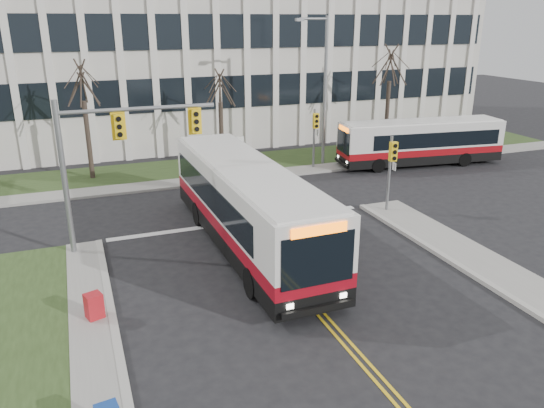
{
  "coord_description": "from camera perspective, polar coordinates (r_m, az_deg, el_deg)",
  "views": [
    {
      "loc": [
        -6.77,
        -13.9,
        8.99
      ],
      "look_at": [
        0.33,
        4.78,
        2.0
      ],
      "focal_mm": 35.0,
      "sensor_mm": 36.0,
      "label": 1
    }
  ],
  "objects": [
    {
      "name": "ground",
      "position": [
        17.88,
        4.55,
        -10.96
      ],
      "size": [
        120.0,
        120.0,
        0.0
      ],
      "primitive_type": "plane",
      "color": "black",
      "rests_on": "ground"
    },
    {
      "name": "sidewalk_cross",
      "position": [
        32.63,
        1.17,
        3.42
      ],
      "size": [
        44.0,
        1.6,
        0.14
      ],
      "primitive_type": "cube",
      "color": "#9E9B93",
      "rests_on": "ground"
    },
    {
      "name": "building_lawn",
      "position": [
        35.15,
        -0.54,
        4.57
      ],
      "size": [
        44.0,
        5.0,
        0.12
      ],
      "primitive_type": "cube",
      "color": "#2E421C",
      "rests_on": "ground"
    },
    {
      "name": "office_building",
      "position": [
        45.55,
        -6.01,
        15.43
      ],
      "size": [
        40.0,
        16.0,
        12.0
      ],
      "primitive_type": "cube",
      "color": "silver",
      "rests_on": "ground"
    },
    {
      "name": "mast_arm_signal",
      "position": [
        21.61,
        -17.32,
        5.76
      ],
      "size": [
        6.11,
        0.38,
        6.2
      ],
      "color": "slate",
      "rests_on": "ground"
    },
    {
      "name": "signal_pole_near",
      "position": [
        25.88,
        12.69,
        4.29
      ],
      "size": [
        0.34,
        0.39,
        3.8
      ],
      "color": "slate",
      "rests_on": "ground"
    },
    {
      "name": "signal_pole_far",
      "position": [
        33.1,
        4.64,
        7.92
      ],
      "size": [
        0.34,
        0.39,
        3.8
      ],
      "color": "slate",
      "rests_on": "ground"
    },
    {
      "name": "streetlight",
      "position": [
        33.75,
        5.48,
        12.75
      ],
      "size": [
        2.15,
        0.25,
        9.2
      ],
      "color": "slate",
      "rests_on": "ground"
    },
    {
      "name": "directory_sign",
      "position": [
        33.66,
        -4.26,
        5.8
      ],
      "size": [
        1.5,
        0.12,
        2.0
      ],
      "color": "slate",
      "rests_on": "ground"
    },
    {
      "name": "tree_left",
      "position": [
        32.09,
        -19.76,
        11.97
      ],
      "size": [
        1.8,
        1.8,
        7.7
      ],
      "color": "#42352B",
      "rests_on": "ground"
    },
    {
      "name": "tree_mid",
      "position": [
        33.53,
        -5.61,
        12.16
      ],
      "size": [
        1.8,
        1.8,
        6.82
      ],
      "color": "#42352B",
      "rests_on": "ground"
    },
    {
      "name": "tree_right",
      "position": [
        38.19,
        12.61,
        14.22
      ],
      "size": [
        1.8,
        1.8,
        8.25
      ],
      "color": "#42352B",
      "rests_on": "ground"
    },
    {
      "name": "bus_main",
      "position": [
        21.6,
        -2.7,
        -0.43
      ],
      "size": [
        3.02,
        12.89,
        3.42
      ],
      "primitive_type": null,
      "rotation": [
        0.0,
        0.0,
        0.02
      ],
      "color": "silver",
      "rests_on": "ground"
    },
    {
      "name": "bus_cross",
      "position": [
        35.64,
        15.67,
        6.3
      ],
      "size": [
        10.8,
        3.53,
        2.83
      ],
      "primitive_type": null,
      "rotation": [
        0.0,
        0.0,
        -1.69
      ],
      "color": "silver",
      "rests_on": "ground"
    },
    {
      "name": "newspaper_box_red",
      "position": [
        17.73,
        -18.57,
        -10.53
      ],
      "size": [
        0.62,
        0.59,
        0.95
      ],
      "primitive_type": "cube",
      "rotation": [
        0.0,
        0.0,
        0.33
      ],
      "color": "#B0161E",
      "rests_on": "ground"
    }
  ]
}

